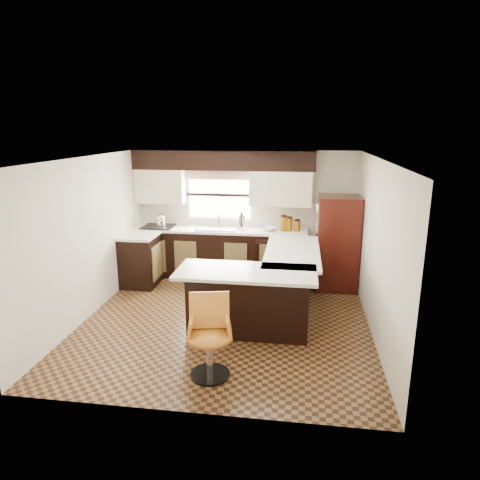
# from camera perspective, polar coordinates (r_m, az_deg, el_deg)

# --- Properties ---
(floor) EXTENTS (4.40, 4.40, 0.00)m
(floor) POSITION_cam_1_polar(r_m,az_deg,el_deg) (6.57, -1.82, -10.52)
(floor) COLOR #49301A
(floor) RESTS_ON ground
(ceiling) EXTENTS (4.40, 4.40, 0.00)m
(ceiling) POSITION_cam_1_polar(r_m,az_deg,el_deg) (5.95, -2.01, 10.83)
(ceiling) COLOR silver
(ceiling) RESTS_ON wall_back
(wall_back) EXTENTS (4.40, 0.00, 4.40)m
(wall_back) POSITION_cam_1_polar(r_m,az_deg,el_deg) (8.27, 0.72, 3.59)
(wall_back) COLOR beige
(wall_back) RESTS_ON floor
(wall_front) EXTENTS (4.40, 0.00, 4.40)m
(wall_front) POSITION_cam_1_polar(r_m,az_deg,el_deg) (4.12, -7.24, -8.37)
(wall_front) COLOR beige
(wall_front) RESTS_ON floor
(wall_left) EXTENTS (0.00, 4.40, 4.40)m
(wall_left) POSITION_cam_1_polar(r_m,az_deg,el_deg) (6.83, -19.54, 0.29)
(wall_left) COLOR beige
(wall_left) RESTS_ON floor
(wall_right) EXTENTS (0.00, 4.40, 4.40)m
(wall_right) POSITION_cam_1_polar(r_m,az_deg,el_deg) (6.16, 17.71, -1.08)
(wall_right) COLOR beige
(wall_right) RESTS_ON floor
(base_cab_back) EXTENTS (3.30, 0.60, 0.90)m
(base_cab_back) POSITION_cam_1_polar(r_m,az_deg,el_deg) (8.24, -2.68, -1.85)
(base_cab_back) COLOR black
(base_cab_back) RESTS_ON floor
(base_cab_left) EXTENTS (0.60, 0.70, 0.90)m
(base_cab_left) POSITION_cam_1_polar(r_m,az_deg,el_deg) (8.00, -13.10, -2.74)
(base_cab_left) COLOR black
(base_cab_left) RESTS_ON floor
(counter_back) EXTENTS (3.30, 0.60, 0.04)m
(counter_back) POSITION_cam_1_polar(r_m,az_deg,el_deg) (8.11, -2.72, 1.34)
(counter_back) COLOR silver
(counter_back) RESTS_ON base_cab_back
(counter_left) EXTENTS (0.60, 0.70, 0.04)m
(counter_left) POSITION_cam_1_polar(r_m,az_deg,el_deg) (7.88, -13.30, 0.54)
(counter_left) COLOR silver
(counter_left) RESTS_ON base_cab_left
(soffit) EXTENTS (3.40, 0.35, 0.36)m
(soffit) POSITION_cam_1_polar(r_m,az_deg,el_deg) (8.03, -2.31, 10.59)
(soffit) COLOR black
(soffit) RESTS_ON wall_back
(upper_cab_left) EXTENTS (0.94, 0.35, 0.64)m
(upper_cab_left) POSITION_cam_1_polar(r_m,az_deg,el_deg) (8.38, -10.57, 7.09)
(upper_cab_left) COLOR beige
(upper_cab_left) RESTS_ON wall_back
(upper_cab_right) EXTENTS (1.14, 0.35, 0.64)m
(upper_cab_right) POSITION_cam_1_polar(r_m,az_deg,el_deg) (7.96, 5.46, 6.87)
(upper_cab_right) COLOR beige
(upper_cab_right) RESTS_ON wall_back
(window_pane) EXTENTS (1.20, 0.02, 0.90)m
(window_pane) POSITION_cam_1_polar(r_m,az_deg,el_deg) (8.27, -2.75, 6.04)
(window_pane) COLOR white
(window_pane) RESTS_ON wall_back
(valance) EXTENTS (1.30, 0.06, 0.18)m
(valance) POSITION_cam_1_polar(r_m,az_deg,el_deg) (8.18, -2.84, 8.69)
(valance) COLOR #D19B93
(valance) RESTS_ON wall_back
(sink) EXTENTS (0.75, 0.45, 0.03)m
(sink) POSITION_cam_1_polar(r_m,az_deg,el_deg) (8.10, -3.09, 1.58)
(sink) COLOR #B2B2B7
(sink) RESTS_ON counter_back
(dishwasher) EXTENTS (0.58, 0.03, 0.78)m
(dishwasher) POSITION_cam_1_polar(r_m,az_deg,el_deg) (7.85, 4.14, -2.88)
(dishwasher) COLOR black
(dishwasher) RESTS_ON floor
(cooktop) EXTENTS (0.58, 0.50, 0.02)m
(cooktop) POSITION_cam_1_polar(r_m,az_deg,el_deg) (8.39, -10.83, 1.79)
(cooktop) COLOR black
(cooktop) RESTS_ON counter_back
(peninsula_long) EXTENTS (0.60, 1.95, 0.90)m
(peninsula_long) POSITION_cam_1_polar(r_m,az_deg,el_deg) (6.89, 6.47, -5.32)
(peninsula_long) COLOR black
(peninsula_long) RESTS_ON floor
(peninsula_return) EXTENTS (1.65, 0.60, 0.90)m
(peninsula_return) POSITION_cam_1_polar(r_m,az_deg,el_deg) (6.02, 1.12, -8.29)
(peninsula_return) COLOR black
(peninsula_return) RESTS_ON floor
(counter_pen_long) EXTENTS (0.84, 1.95, 0.04)m
(counter_pen_long) POSITION_cam_1_polar(r_m,az_deg,el_deg) (6.75, 7.01, -1.57)
(counter_pen_long) COLOR silver
(counter_pen_long) RESTS_ON peninsula_long
(counter_pen_return) EXTENTS (1.89, 0.84, 0.04)m
(counter_pen_return) POSITION_cam_1_polar(r_m,az_deg,el_deg) (5.77, 0.84, -4.31)
(counter_pen_return) COLOR silver
(counter_pen_return) RESTS_ON peninsula_return
(refrigerator) EXTENTS (0.71, 0.68, 1.66)m
(refrigerator) POSITION_cam_1_polar(r_m,az_deg,el_deg) (7.74, 12.88, -0.38)
(refrigerator) COLOR #320D08
(refrigerator) RESTS_ON floor
(bar_chair) EXTENTS (0.60, 0.60, 0.96)m
(bar_chair) POSITION_cam_1_polar(r_m,az_deg,el_deg) (5.02, -4.09, -12.95)
(bar_chair) COLOR orange
(bar_chair) RESTS_ON floor
(kettle) EXTENTS (0.19, 0.19, 0.25)m
(kettle) POSITION_cam_1_polar(r_m,az_deg,el_deg) (8.34, -10.53, 2.71)
(kettle) COLOR silver
(kettle) RESTS_ON cooktop
(percolator) EXTENTS (0.13, 0.13, 0.29)m
(percolator) POSITION_cam_1_polar(r_m,az_deg,el_deg) (8.01, 0.20, 2.40)
(percolator) COLOR silver
(percolator) RESTS_ON counter_back
(mixing_bowl) EXTENTS (0.34, 0.34, 0.06)m
(mixing_bowl) POSITION_cam_1_polar(r_m,az_deg,el_deg) (7.98, 3.80, 1.51)
(mixing_bowl) COLOR white
(mixing_bowl) RESTS_ON counter_back
(canister_large) EXTENTS (0.14, 0.14, 0.26)m
(canister_large) POSITION_cam_1_polar(r_m,az_deg,el_deg) (7.97, 5.83, 2.17)
(canister_large) COLOR #784A08
(canister_large) RESTS_ON counter_back
(canister_med) EXTENTS (0.13, 0.13, 0.24)m
(canister_med) POSITION_cam_1_polar(r_m,az_deg,el_deg) (7.97, 6.54, 2.05)
(canister_med) COLOR #784A08
(canister_med) RESTS_ON counter_back
(canister_small) EXTENTS (0.12, 0.12, 0.19)m
(canister_small) POSITION_cam_1_polar(r_m,az_deg,el_deg) (7.97, 7.62, 1.85)
(canister_small) COLOR #784A08
(canister_small) RESTS_ON counter_back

